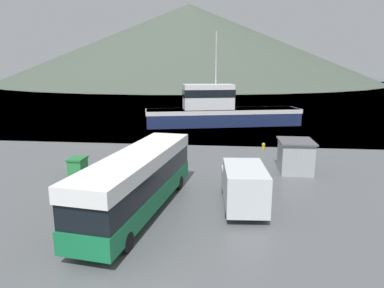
% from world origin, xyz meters
% --- Properties ---
extents(water_surface, '(240.00, 240.00, 0.00)m').
position_xyz_m(water_surface, '(0.00, 145.10, 0.00)').
color(water_surface, '#3D5160').
rests_on(water_surface, ground).
extents(hill_backdrop, '(202.33, 202.33, 42.22)m').
position_xyz_m(hill_backdrop, '(-20.36, 190.67, 21.11)').
color(hill_backdrop, '#424C42').
rests_on(hill_backdrop, ground).
extents(tour_bus, '(3.96, 11.67, 3.32)m').
position_xyz_m(tour_bus, '(-1.46, 8.39, 1.86)').
color(tour_bus, '#146B3D').
rests_on(tour_bus, ground).
extents(delivery_van, '(2.58, 5.93, 2.46)m').
position_xyz_m(delivery_van, '(4.14, 9.78, 1.30)').
color(delivery_van, silver).
rests_on(delivery_van, ground).
extents(fishing_boat, '(21.34, 9.06, 12.33)m').
position_xyz_m(fishing_boat, '(1.89, 37.81, 2.00)').
color(fishing_boat, '#19234C').
rests_on(fishing_boat, water_surface).
extents(storage_bin, '(1.11, 1.45, 1.35)m').
position_xyz_m(storage_bin, '(-7.60, 14.18, 0.69)').
color(storage_bin, '#287F3D').
rests_on(storage_bin, ground).
extents(dock_kiosk, '(2.52, 3.06, 2.43)m').
position_xyz_m(dock_kiosk, '(8.27, 16.94, 1.22)').
color(dock_kiosk, '#93999E').
rests_on(dock_kiosk, ground).
extents(mooring_bollard, '(0.32, 0.32, 0.66)m').
position_xyz_m(mooring_bollard, '(6.60, 24.00, 0.35)').
color(mooring_bollard, '#B29919').
rests_on(mooring_bollard, ground).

